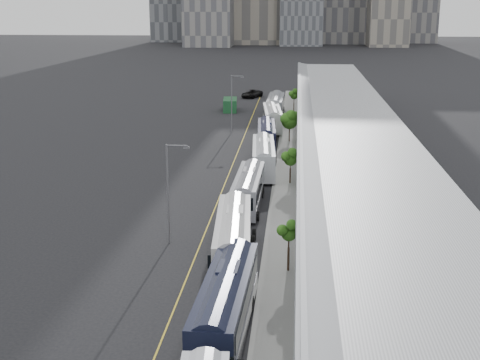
# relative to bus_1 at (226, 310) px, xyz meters

# --- Properties ---
(sidewalk) EXTENTS (10.00, 170.00, 0.12)m
(sidewalk) POSITION_rel_bus_1_xyz_m (6.57, 34.00, -1.63)
(sidewalk) COLOR gray
(sidewalk) RESTS_ON ground
(lane_line) EXTENTS (0.12, 160.00, 0.02)m
(lane_line) POSITION_rel_bus_1_xyz_m (-3.93, 34.00, -1.68)
(lane_line) COLOR gold
(lane_line) RESTS_ON ground
(depot) EXTENTS (12.45, 160.40, 7.20)m
(depot) POSITION_rel_bus_1_xyz_m (10.57, 34.00, 1.83)
(depot) COLOR gray
(depot) RESTS_ON ground
(bus_1) EXTENTS (3.22, 13.75, 4.00)m
(bus_1) POSITION_rel_bus_1_xyz_m (0.00, 0.00, 0.00)
(bus_1) COLOR black
(bus_1) RESTS_ON ground
(bus_2) EXTENTS (3.65, 13.81, 3.99)m
(bus_2) POSITION_rel_bus_1_xyz_m (-0.70, 12.24, -0.00)
(bus_2) COLOR silver
(bus_2) RESTS_ON ground
(bus_3) EXTENTS (2.79, 12.48, 3.64)m
(bus_3) POSITION_rel_bus_1_xyz_m (-0.58, 27.27, -0.15)
(bus_3) COLOR gray
(bus_3) RESTS_ON ground
(bus_4) EXTENTS (3.44, 13.31, 3.85)m
(bus_4) POSITION_rel_bus_1_xyz_m (0.24, 41.46, -0.06)
(bus_4) COLOR #B6BBC1
(bus_4) RESTS_ON ground
(bus_5) EXTENTS (3.14, 12.30, 3.56)m
(bus_5) POSITION_rel_bus_1_xyz_m (-0.09, 56.36, -0.19)
(bus_5) COLOR black
(bus_5) RESTS_ON ground
(bus_6) EXTENTS (3.74, 13.34, 3.85)m
(bus_6) POSITION_rel_bus_1_xyz_m (0.23, 70.17, -0.06)
(bus_6) COLOR silver
(bus_6) RESTS_ON ground
(bus_7) EXTENTS (3.05, 13.80, 4.02)m
(bus_7) POSITION_rel_bus_1_xyz_m (0.34, 82.70, 0.01)
(bus_7) COLOR gray
(bus_7) RESTS_ON ground
(tree_1) EXTENTS (1.19, 1.19, 3.93)m
(tree_1) POSITION_rel_bus_1_xyz_m (3.78, 10.48, 1.55)
(tree_1) COLOR black
(tree_1) RESTS_ON ground
(tree_2) EXTENTS (1.57, 1.57, 3.96)m
(tree_2) POSITION_rel_bus_1_xyz_m (3.59, 36.55, 1.45)
(tree_2) COLOR black
(tree_2) RESTS_ON ground
(tree_3) EXTENTS (2.42, 2.42, 4.76)m
(tree_3) POSITION_rel_bus_1_xyz_m (3.16, 60.38, 1.85)
(tree_3) COLOR black
(tree_3) RESTS_ON ground
(tree_4) EXTENTS (1.42, 1.42, 4.58)m
(tree_4) POSITION_rel_bus_1_xyz_m (3.66, 84.97, 2.10)
(tree_4) COLOR black
(tree_4) RESTS_ON ground
(street_lamp_near) EXTENTS (2.04, 0.22, 8.81)m
(street_lamp_near) POSITION_rel_bus_1_xyz_m (-6.51, 16.07, 3.41)
(street_lamp_near) COLOR #59595E
(street_lamp_near) RESTS_ON ground
(street_lamp_far) EXTENTS (2.04, 0.22, 9.14)m
(street_lamp_far) POSITION_rel_bus_1_xyz_m (-5.99, 67.16, 3.58)
(street_lamp_far) COLOR #59595E
(street_lamp_far) RESTS_ON ground
(shipping_container) EXTENTS (3.06, 6.81, 2.31)m
(shipping_container) POSITION_rel_bus_1_xyz_m (-8.62, 89.10, -0.53)
(shipping_container) COLOR #133F20
(shipping_container) RESTS_ON ground
(suv) EXTENTS (5.00, 6.72, 1.70)m
(suv) POSITION_rel_bus_1_xyz_m (-5.68, 107.70, -0.84)
(suv) COLOR black
(suv) RESTS_ON ground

